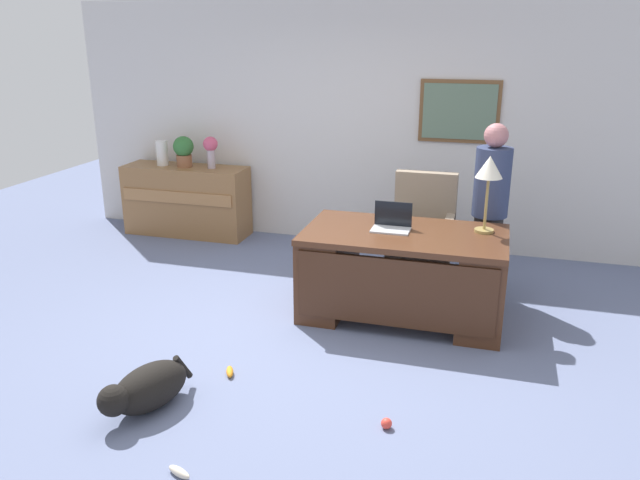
{
  "coord_description": "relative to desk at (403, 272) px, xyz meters",
  "views": [
    {
      "loc": [
        1.47,
        -4.32,
        2.37
      ],
      "look_at": [
        0.12,
        0.3,
        0.75
      ],
      "focal_mm": 35.12,
      "sensor_mm": 36.0,
      "label": 1
    }
  ],
  "objects": [
    {
      "name": "vase_empty",
      "position": [
        -3.16,
        1.61,
        0.57
      ],
      "size": [
        0.14,
        0.14,
        0.3
      ],
      "primitive_type": "cylinder",
      "color": "silver",
      "rests_on": "credenza"
    },
    {
      "name": "person_standing",
      "position": [
        0.66,
        0.72,
        0.41
      ],
      "size": [
        0.32,
        0.32,
        1.6
      ],
      "color": "#262323",
      "rests_on": "ground_plane"
    },
    {
      "name": "back_wall",
      "position": [
        -0.75,
        1.96,
        0.94
      ],
      "size": [
        7.0,
        0.16,
        2.7
      ],
      "color": "silver",
      "rests_on": "ground_plane"
    },
    {
      "name": "dog_toy_ball",
      "position": [
        0.18,
        -1.64,
        -0.38
      ],
      "size": [
        0.07,
        0.07,
        0.07
      ],
      "primitive_type": "sphere",
      "color": "#E53F33",
      "rests_on": "ground_plane"
    },
    {
      "name": "dog_toy_plush",
      "position": [
        -1.03,
        -1.32,
        -0.39
      ],
      "size": [
        0.11,
        0.15,
        0.05
      ],
      "primitive_type": "ellipsoid",
      "rotation": [
        0.0,
        0.0,
        5.15
      ],
      "color": "orange",
      "rests_on": "ground_plane"
    },
    {
      "name": "dog_toy_bone",
      "position": [
        -0.86,
        -2.4,
        -0.39
      ],
      "size": [
        0.17,
        0.1,
        0.05
      ],
      "primitive_type": "ellipsoid",
      "rotation": [
        0.0,
        0.0,
        5.92
      ],
      "color": "beige",
      "rests_on": "ground_plane"
    },
    {
      "name": "credenza",
      "position": [
        -2.88,
        1.61,
        0.0
      ],
      "size": [
        1.49,
        0.5,
        0.83
      ],
      "color": "olive",
      "rests_on": "ground_plane"
    },
    {
      "name": "desk",
      "position": [
        0.0,
        0.0,
        0.0
      ],
      "size": [
        1.69,
        0.95,
        0.76
      ],
      "color": "#4C2B19",
      "rests_on": "ground_plane"
    },
    {
      "name": "potted_plant",
      "position": [
        -2.88,
        1.61,
        0.62
      ],
      "size": [
        0.24,
        0.24,
        0.36
      ],
      "color": "brown",
      "rests_on": "credenza"
    },
    {
      "name": "dog_lying",
      "position": [
        -1.37,
        -1.87,
        -0.26
      ],
      "size": [
        0.48,
        0.7,
        0.3
      ],
      "color": "black",
      "rests_on": "ground_plane"
    },
    {
      "name": "laptop",
      "position": [
        -0.12,
        0.07,
        0.41
      ],
      "size": [
        0.32,
        0.22,
        0.22
      ],
      "color": "#B2B5BA",
      "rests_on": "desk"
    },
    {
      "name": "vase_with_flowers",
      "position": [
        -2.52,
        1.61,
        0.66
      ],
      "size": [
        0.17,
        0.17,
        0.37
      ],
      "color": "#AD9CA4",
      "rests_on": "credenza"
    },
    {
      "name": "desk_lamp",
      "position": [
        0.64,
        0.21,
        0.86
      ],
      "size": [
        0.22,
        0.22,
        0.64
      ],
      "color": "#9E8447",
      "rests_on": "desk"
    },
    {
      "name": "armchair",
      "position": [
        0.04,
        0.89,
        0.07
      ],
      "size": [
        0.6,
        0.59,
        1.06
      ],
      "color": "gray",
      "rests_on": "ground_plane"
    },
    {
      "name": "ground_plane",
      "position": [
        -0.76,
        -0.64,
        -0.41
      ],
      "size": [
        12.0,
        12.0,
        0.0
      ],
      "primitive_type": "plane",
      "color": "slate"
    }
  ]
}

